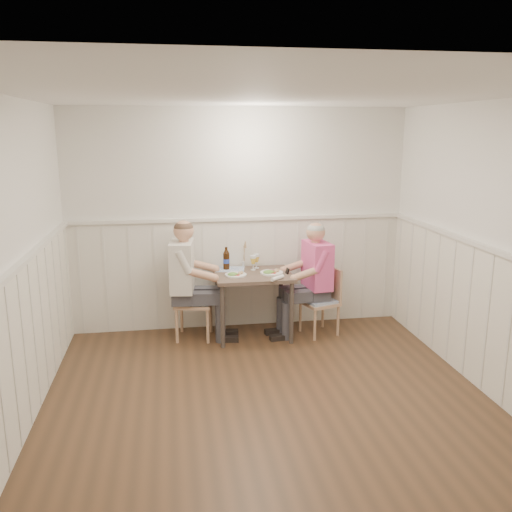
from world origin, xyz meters
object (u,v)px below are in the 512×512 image
at_px(chair_left, 189,299).
at_px(diner_cream, 187,290).
at_px(beer_bottle, 226,260).
at_px(man_in_pink, 313,287).
at_px(chair_right, 323,298).
at_px(dining_table, 253,282).
at_px(grass_vase, 243,255).

distance_m(chair_left, diner_cream, 0.13).
bearing_deg(diner_cream, chair_left, 61.92).
bearing_deg(diner_cream, beer_bottle, 23.75).
relative_size(chair_left, man_in_pink, 0.64).
distance_m(chair_right, diner_cream, 1.58).
height_order(chair_right, chair_left, chair_left).
bearing_deg(man_in_pink, beer_bottle, 165.70).
xyz_separation_m(chair_right, beer_bottle, (-1.10, 0.27, 0.44)).
height_order(dining_table, chair_left, chair_left).
height_order(dining_table, grass_vase, grass_vase).
bearing_deg(man_in_pink, dining_table, 177.67).
distance_m(chair_left, man_in_pink, 1.44).
bearing_deg(beer_bottle, grass_vase, 22.49).
xyz_separation_m(dining_table, beer_bottle, (-0.28, 0.22, 0.22)).
relative_size(chair_right, diner_cream, 0.56).
height_order(chair_left, grass_vase, grass_vase).
height_order(chair_right, man_in_pink, man_in_pink).
xyz_separation_m(dining_table, chair_left, (-0.73, 0.06, -0.18)).
relative_size(chair_right, chair_left, 0.92).
distance_m(chair_right, chair_left, 1.55).
bearing_deg(grass_vase, man_in_pink, -23.68).
bearing_deg(man_in_pink, grass_vase, 156.32).
xyz_separation_m(chair_right, man_in_pink, (-0.11, 0.02, 0.14)).
xyz_separation_m(chair_left, man_in_pink, (1.43, -0.09, 0.10)).
bearing_deg(dining_table, chair_right, -3.26).
bearing_deg(chair_left, man_in_pink, -3.60).
xyz_separation_m(chair_right, chair_left, (-1.55, 0.11, 0.04)).
relative_size(dining_table, grass_vase, 2.64).
height_order(chair_right, diner_cream, diner_cream).
bearing_deg(chair_right, beer_bottle, 166.25).
bearing_deg(dining_table, chair_left, 175.19).
bearing_deg(diner_cream, dining_table, -1.00).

